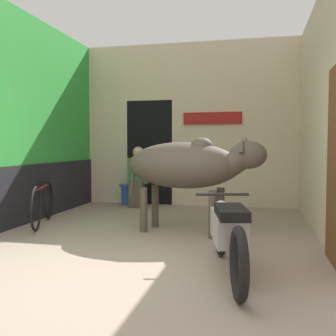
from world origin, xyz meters
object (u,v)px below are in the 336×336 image
Objects in this scene: cow at (188,166)px; motorcycle_near at (228,232)px; shopkeeper_seated at (138,175)px; bicycle at (43,203)px; plastic_stool at (126,194)px.

cow reaches higher than motorcycle_near.
shopkeeper_seated is at bearing 118.51° from motorcycle_near.
motorcycle_near reaches higher than bicycle.
plastic_stool is (-0.32, 0.21, -0.42)m from shopkeeper_seated.
shopkeeper_seated reaches higher than plastic_stool.
motorcycle_near is at bearing -61.49° from shopkeeper_seated.
bicycle is 2.36m from plastic_stool.
bicycle is at bearing -105.08° from plastic_stool.
motorcycle_near is 1.56× the size of shopkeeper_seated.
motorcycle_near is at bearing -68.08° from cow.
plastic_stool is at bearing 120.73° from motorcycle_near.
cow is at bearing -53.78° from plastic_stool.
motorcycle_near is at bearing -30.53° from bicycle.
shopkeeper_seated reaches higher than motorcycle_near.
cow reaches higher than shopkeeper_seated.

